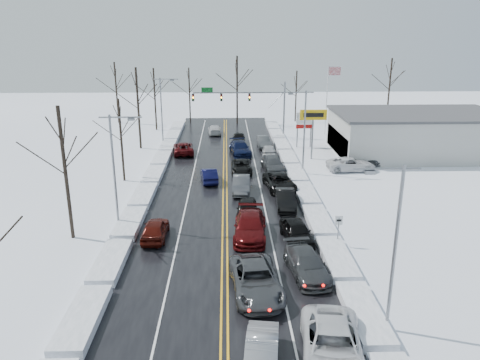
{
  "coord_description": "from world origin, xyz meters",
  "views": [
    {
      "loc": [
        0.21,
        -38.74,
        15.01
      ],
      "look_at": [
        1.34,
        0.07,
        2.5
      ],
      "focal_mm": 35.0,
      "sensor_mm": 36.0,
      "label": 1
    }
  ],
  "objects_px": {
    "flagpole": "(328,95)",
    "dealership_building": "(417,133)",
    "tires_plus_sign": "(313,118)",
    "oncoming_car_0": "(209,182)",
    "traffic_signal_mast": "(249,100)"
  },
  "relations": [
    {
      "from": "dealership_building",
      "to": "oncoming_car_0",
      "type": "bearing_deg",
      "value": -157.47
    },
    {
      "from": "flagpole",
      "to": "dealership_building",
      "type": "relative_size",
      "value": 0.49
    },
    {
      "from": "traffic_signal_mast",
      "to": "dealership_building",
      "type": "bearing_deg",
      "value": -25.95
    },
    {
      "from": "traffic_signal_mast",
      "to": "tires_plus_sign",
      "type": "distance_m",
      "value": 13.92
    },
    {
      "from": "dealership_building",
      "to": "traffic_signal_mast",
      "type": "bearing_deg",
      "value": 154.05
    },
    {
      "from": "flagpole",
      "to": "dealership_building",
      "type": "distance_m",
      "value": 15.24
    },
    {
      "from": "traffic_signal_mast",
      "to": "flagpole",
      "type": "relative_size",
      "value": 1.33
    },
    {
      "from": "flagpole",
      "to": "oncoming_car_0",
      "type": "bearing_deg",
      "value": -126.62
    },
    {
      "from": "dealership_building",
      "to": "tires_plus_sign",
      "type": "bearing_deg",
      "value": -171.53
    },
    {
      "from": "traffic_signal_mast",
      "to": "dealership_building",
      "type": "height_order",
      "value": "traffic_signal_mast"
    },
    {
      "from": "tires_plus_sign",
      "to": "oncoming_car_0",
      "type": "xyz_separation_m",
      "value": [
        -12.15,
        -8.62,
        -4.99
      ]
    },
    {
      "from": "flagpole",
      "to": "tires_plus_sign",
      "type": "bearing_deg",
      "value": -108.44
    },
    {
      "from": "dealership_building",
      "to": "flagpole",
      "type": "bearing_deg",
      "value": 126.27
    },
    {
      "from": "tires_plus_sign",
      "to": "oncoming_car_0",
      "type": "height_order",
      "value": "tires_plus_sign"
    },
    {
      "from": "tires_plus_sign",
      "to": "flagpole",
      "type": "relative_size",
      "value": 0.6
    }
  ]
}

